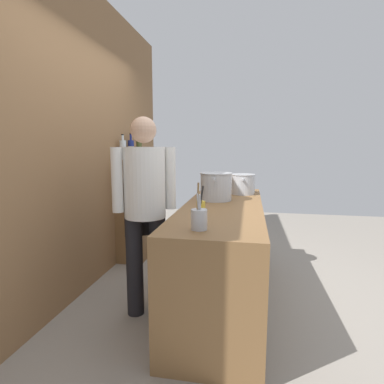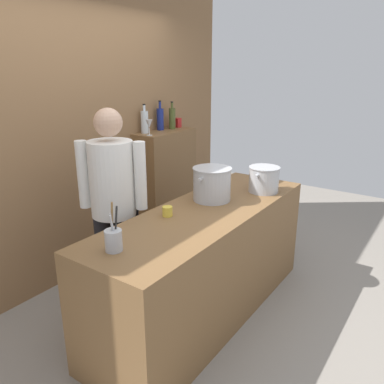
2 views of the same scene
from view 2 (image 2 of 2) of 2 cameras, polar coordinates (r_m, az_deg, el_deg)
ground_plane at (r=3.33m, az=1.88°, el=-17.37°), size 8.00×8.00×0.00m
brick_back_panel at (r=3.69m, az=-16.72°, el=10.65°), size 4.40×0.10×3.00m
prep_counter at (r=3.09m, az=1.97°, el=-10.55°), size 2.19×0.70×0.90m
bar_cabinet at (r=4.41m, az=-3.91°, el=0.94°), size 0.76×0.32×1.27m
chef at (r=3.00m, az=-11.69°, el=-1.08°), size 0.41×0.47×1.66m
stockpot_large at (r=3.09m, az=3.01°, el=1.21°), size 0.38×0.32×0.27m
stockpot_small at (r=3.36m, az=10.71°, el=1.88°), size 0.33×0.27×0.22m
utensil_crock at (r=2.30m, az=-11.67°, el=-6.96°), size 0.10×0.10×0.30m
butter_jar at (r=2.78m, az=-3.70°, el=-2.91°), size 0.07×0.07×0.07m
wine_bottle_clear at (r=4.14m, az=-7.10°, el=10.42°), size 0.08×0.08×0.31m
wine_bottle_olive at (r=4.41m, az=-2.98°, el=11.00°), size 0.07×0.07×0.31m
wine_bottle_cobalt at (r=4.33m, az=-4.78°, el=10.88°), size 0.08×0.08×0.32m
wine_glass_short at (r=3.99m, az=-6.43°, el=10.02°), size 0.07×0.07×0.16m
spice_tin_red at (r=4.55m, az=-2.21°, el=10.34°), size 0.07×0.07×0.11m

